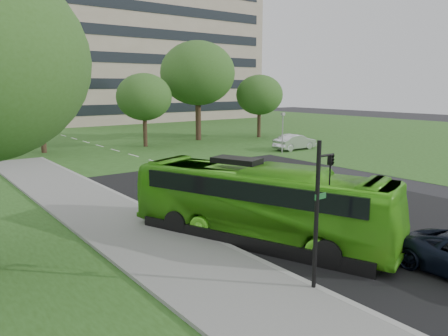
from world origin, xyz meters
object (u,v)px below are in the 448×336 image
tree_park_e (259,95)px  sedan (295,142)px  bus (260,203)px  traffic_light (320,204)px  tree_park_b (39,90)px  tree_park_d (198,73)px  office_building (146,51)px  tree_park_c (144,97)px  camera_pole (283,127)px

tree_park_e → sedan: size_ratio=1.62×
sedan → bus: bearing=129.0°
sedan → tree_park_e: bearing=-25.1°
bus → traffic_light: traffic_light is taller
tree_park_e → bus: size_ratio=0.69×
tree_park_b → tree_park_d: (16.88, -0.44, 1.74)m
office_building → tree_park_c: 40.48m
traffic_light → bus: bearing=60.9°
tree_park_d → camera_pole: 13.95m
bus → traffic_light: size_ratio=2.38×
bus → sedan: bearing=20.0°
camera_pole → bus: bearing=-125.7°
traffic_light → camera_pole: 27.71m
office_building → sedan: (-7.86, -46.07, -11.74)m
tree_park_c → tree_park_b: bearing=169.2°
tree_park_e → sedan: 11.89m
bus → camera_pole: 23.52m
tree_park_b → traffic_light: size_ratio=1.88×
tree_park_e → sedan: bearing=-113.2°
tree_park_c → camera_pole: tree_park_c is taller
office_building → sedan: 48.18m
office_building → camera_pole: office_building is taller
traffic_light → tree_park_b: bearing=78.6°
tree_park_c → tree_park_d: bearing=10.5°
tree_park_d → traffic_light: tree_park_d is taller
tree_park_e → traffic_light: 40.60m
tree_park_e → tree_park_d: bearing=165.3°
office_building → camera_pole: 49.06m
tree_park_b → tree_park_c: tree_park_b is taller
tree_park_e → sedan: (-4.37, -10.18, -4.30)m
office_building → tree_park_e: bearing=-95.6°
tree_park_c → sedan: 15.66m
tree_park_c → tree_park_d: tree_park_d is taller
traffic_light → camera_pole: (18.65, 20.49, -0.27)m
office_building → traffic_light: bearing=-113.3°
tree_park_c → sedan: tree_park_c is taller
tree_park_b → tree_park_d: size_ratio=0.77×
tree_park_b → tree_park_d: 16.98m
sedan → camera_pole: 3.10m
tree_park_d → camera_pole: bearing=-87.3°
office_building → traffic_light: (-29.02, -67.37, -9.83)m
camera_pole → traffic_light: bearing=-121.4°
tree_park_d → traffic_light: (-18.04, -33.46, -4.82)m
tree_park_e → bus: bearing=-131.5°
tree_park_b → bus: (0.40, -29.54, -4.25)m
traffic_light → tree_park_d: bearing=52.2°
office_building → bus: size_ratio=3.70×
tree_park_c → traffic_light: (-10.63, -32.09, -2.34)m
office_building → sedan: bearing=-99.7°
tree_park_c → camera_pole: bearing=-55.3°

